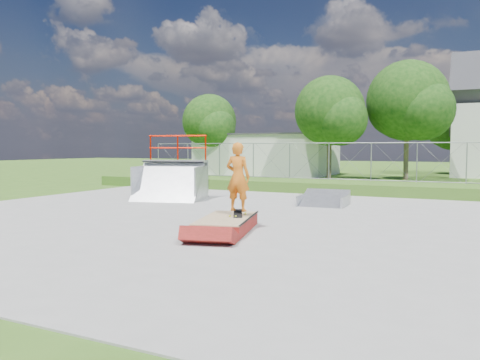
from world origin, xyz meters
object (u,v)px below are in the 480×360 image
(quarter_pipe, at_px, (169,168))
(flat_bank_ramp, at_px, (324,199))
(skater, at_px, (238,180))
(grind_box, at_px, (227,225))

(quarter_pipe, relative_size, flat_bank_ramp, 1.51)
(flat_bank_ramp, distance_m, skater, 5.74)
(skater, bearing_deg, quarter_pipe, -43.27)
(grind_box, relative_size, quarter_pipe, 1.01)
(grind_box, distance_m, skater, 1.16)
(grind_box, xyz_separation_m, flat_bank_ramp, (0.76, 5.99, 0.07))
(skater, bearing_deg, grind_box, 70.16)
(grind_box, height_order, skater, skater)
(quarter_pipe, height_order, flat_bank_ramp, quarter_pipe)
(quarter_pipe, xyz_separation_m, skater, (5.30, -4.74, -0.02))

